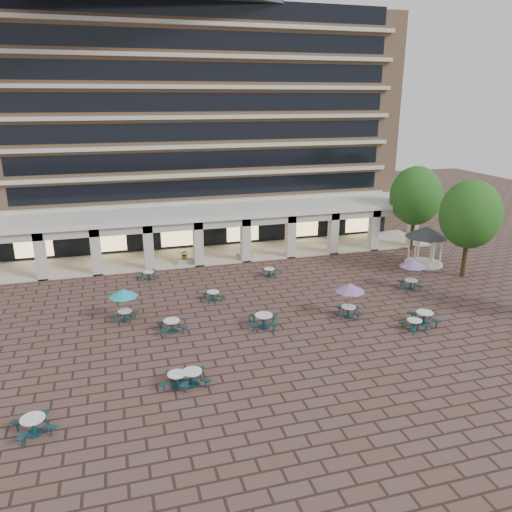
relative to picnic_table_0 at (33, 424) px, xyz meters
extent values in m
plane|color=brown|center=(12.97, 8.33, -0.47)|extent=(120.00, 120.00, 0.00)
cube|color=tan|center=(12.97, 33.83, 10.53)|extent=(40.00, 15.00, 22.00)
cube|color=beige|center=(12.97, 26.08, 4.03)|extent=(36.80, 0.50, 0.35)
cube|color=black|center=(12.97, 26.31, 5.33)|extent=(35.20, 0.05, 1.60)
cube|color=beige|center=(12.97, 26.08, 6.63)|extent=(36.80, 0.50, 0.35)
cube|color=black|center=(12.97, 26.31, 7.93)|extent=(35.20, 0.05, 1.60)
cube|color=beige|center=(12.97, 26.08, 9.23)|extent=(36.80, 0.50, 0.35)
cube|color=black|center=(12.97, 26.31, 10.53)|extent=(35.20, 0.05, 1.60)
cube|color=beige|center=(12.97, 26.08, 11.83)|extent=(36.80, 0.50, 0.35)
cube|color=black|center=(12.97, 26.31, 13.13)|extent=(35.20, 0.05, 1.60)
cube|color=beige|center=(12.97, 26.08, 14.43)|extent=(36.80, 0.50, 0.35)
cube|color=black|center=(12.97, 26.31, 15.73)|extent=(35.20, 0.05, 1.60)
cube|color=beige|center=(12.97, 26.08, 17.03)|extent=(36.80, 0.50, 0.35)
cube|color=black|center=(12.97, 26.31, 18.33)|extent=(35.20, 0.05, 1.60)
cube|color=beige|center=(12.97, 26.08, 19.63)|extent=(36.80, 0.50, 0.35)
cube|color=black|center=(12.97, 26.31, 20.93)|extent=(35.20, 0.05, 1.60)
cube|color=white|center=(12.97, 23.33, 3.73)|extent=(42.00, 6.60, 0.40)
cube|color=beige|center=(12.97, 20.48, 3.28)|extent=(42.00, 0.30, 0.90)
cube|color=black|center=(12.97, 26.03, 1.33)|extent=(38.00, 0.15, 3.20)
cube|color=beige|center=(12.97, 23.33, -0.41)|extent=(42.00, 6.00, 0.12)
cube|color=beige|center=(-1.81, 20.73, 1.53)|extent=(0.80, 0.80, 4.00)
cube|color=beige|center=(2.41, 20.73, 1.53)|extent=(0.80, 0.80, 4.00)
cube|color=beige|center=(6.63, 20.73, 1.53)|extent=(0.80, 0.80, 4.00)
cube|color=beige|center=(10.86, 20.73, 1.53)|extent=(0.80, 0.80, 4.00)
cube|color=beige|center=(15.08, 20.73, 1.53)|extent=(0.80, 0.80, 4.00)
cube|color=beige|center=(19.30, 20.73, 1.53)|extent=(0.80, 0.80, 4.00)
cube|color=beige|center=(23.52, 20.73, 1.53)|extent=(0.80, 0.80, 4.00)
cube|color=beige|center=(27.75, 20.73, 1.53)|extent=(0.80, 0.80, 4.00)
cube|color=beige|center=(31.97, 20.73, 1.53)|extent=(0.80, 0.80, 4.00)
cube|color=#FFD88C|center=(-3.03, 25.88, 1.13)|extent=(3.20, 0.08, 2.40)
cube|color=#FFD88C|center=(3.37, 25.88, 1.13)|extent=(3.20, 0.08, 2.40)
cube|color=#FFD88C|center=(9.77, 25.88, 1.13)|extent=(3.20, 0.08, 2.40)
cube|color=#FFD88C|center=(16.17, 25.88, 1.13)|extent=(3.20, 0.08, 2.40)
cube|color=#FFD88C|center=(22.57, 25.88, 1.13)|extent=(3.20, 0.08, 2.40)
cube|color=#FFD88C|center=(28.97, 25.88, 1.13)|extent=(3.20, 0.08, 2.40)
cylinder|color=#143A3E|center=(0.00, 0.00, -0.45)|extent=(0.73, 0.73, 0.04)
cylinder|color=#143A3E|center=(0.00, 0.00, -0.13)|extent=(0.19, 0.19, 0.69)
cylinder|color=white|center=(0.00, 0.00, 0.29)|extent=(1.05, 1.05, 0.05)
cube|color=#143A3E|center=(0.38, 0.72, -0.01)|extent=(0.53, 0.65, 0.05)
cylinder|color=#143A3E|center=(0.38, 0.72, -0.25)|extent=(0.08, 0.08, 0.44)
cube|color=#143A3E|center=(-0.72, 0.38, -0.01)|extent=(0.65, 0.53, 0.05)
cylinder|color=#143A3E|center=(-0.72, 0.38, -0.25)|extent=(0.08, 0.08, 0.44)
cube|color=#143A3E|center=(-0.38, -0.72, -0.01)|extent=(0.53, 0.65, 0.05)
cylinder|color=#143A3E|center=(-0.38, -0.72, -0.25)|extent=(0.08, 0.08, 0.44)
cube|color=#143A3E|center=(0.72, -0.38, -0.01)|extent=(0.65, 0.53, 0.05)
cylinder|color=#143A3E|center=(0.72, -0.38, -0.25)|extent=(0.08, 0.08, 0.44)
cylinder|color=#143A3E|center=(6.48, 2.04, -0.45)|extent=(0.67, 0.67, 0.04)
cylinder|color=#143A3E|center=(6.48, 2.04, -0.16)|extent=(0.17, 0.17, 0.63)
cylinder|color=white|center=(6.48, 2.04, 0.22)|extent=(0.95, 0.95, 0.05)
cube|color=#143A3E|center=(7.16, 2.33, -0.05)|extent=(0.59, 0.45, 0.05)
cylinder|color=#143A3E|center=(7.16, 2.33, -0.27)|extent=(0.08, 0.08, 0.40)
cube|color=#143A3E|center=(6.19, 2.73, -0.05)|extent=(0.45, 0.59, 0.05)
cylinder|color=#143A3E|center=(6.19, 2.73, -0.27)|extent=(0.08, 0.08, 0.40)
cube|color=#143A3E|center=(5.80, 1.75, -0.05)|extent=(0.59, 0.45, 0.05)
cylinder|color=#143A3E|center=(5.80, 1.75, -0.27)|extent=(0.08, 0.08, 0.40)
cube|color=#143A3E|center=(6.77, 1.36, -0.05)|extent=(0.45, 0.59, 0.05)
cylinder|color=#143A3E|center=(6.77, 1.36, -0.27)|extent=(0.08, 0.08, 0.40)
cylinder|color=#143A3E|center=(21.65, 4.31, -0.45)|extent=(0.65, 0.65, 0.04)
cylinder|color=#143A3E|center=(21.65, 4.31, -0.17)|extent=(0.17, 0.17, 0.61)
cylinder|color=white|center=(21.65, 4.31, 0.20)|extent=(0.93, 0.93, 0.05)
cube|color=#143A3E|center=(22.05, 4.91, -0.06)|extent=(0.50, 0.57, 0.05)
cylinder|color=#143A3E|center=(22.05, 4.91, -0.28)|extent=(0.07, 0.07, 0.39)
cube|color=#143A3E|center=(21.05, 4.71, -0.06)|extent=(0.57, 0.50, 0.05)
cylinder|color=#143A3E|center=(21.05, 4.71, -0.28)|extent=(0.07, 0.07, 0.39)
cube|color=#143A3E|center=(21.25, 3.71, -0.06)|extent=(0.50, 0.57, 0.05)
cylinder|color=#143A3E|center=(21.25, 3.71, -0.28)|extent=(0.07, 0.07, 0.39)
cube|color=#143A3E|center=(22.25, 3.91, -0.06)|extent=(0.57, 0.50, 0.05)
cylinder|color=#143A3E|center=(22.25, 3.91, -0.28)|extent=(0.07, 0.07, 0.39)
cylinder|color=#143A3E|center=(4.24, 10.87, -0.45)|extent=(0.63, 0.63, 0.04)
cylinder|color=#143A3E|center=(4.24, 10.87, -0.18)|extent=(0.16, 0.16, 0.59)
cylinder|color=white|center=(4.24, 10.87, 0.18)|extent=(0.90, 0.90, 0.04)
cube|color=#143A3E|center=(4.89, 11.13, -0.08)|extent=(0.55, 0.42, 0.04)
cylinder|color=#143A3E|center=(4.89, 11.13, -0.28)|extent=(0.07, 0.07, 0.38)
cube|color=#143A3E|center=(3.98, 11.52, -0.08)|extent=(0.42, 0.55, 0.04)
cylinder|color=#143A3E|center=(3.98, 11.52, -0.28)|extent=(0.07, 0.07, 0.38)
cube|color=#143A3E|center=(3.59, 10.60, -0.08)|extent=(0.55, 0.42, 0.04)
cylinder|color=#143A3E|center=(3.59, 10.60, -0.28)|extent=(0.07, 0.07, 0.38)
cube|color=#143A3E|center=(4.51, 10.22, -0.08)|extent=(0.42, 0.55, 0.04)
cylinder|color=#143A3E|center=(4.51, 10.22, -0.28)|extent=(0.07, 0.07, 0.38)
cylinder|color=gray|center=(4.24, 10.87, 0.61)|extent=(0.04, 0.04, 2.16)
cone|color=#21A8BB|center=(4.24, 10.87, 1.46)|extent=(1.89, 1.89, 0.49)
cylinder|color=#143A3E|center=(7.25, 1.99, -0.45)|extent=(0.71, 0.71, 0.04)
cylinder|color=#143A3E|center=(7.25, 1.99, -0.14)|extent=(0.18, 0.18, 0.67)
cylinder|color=white|center=(7.25, 1.99, 0.27)|extent=(1.01, 1.01, 0.05)
cube|color=#143A3E|center=(7.76, 2.59, -0.03)|extent=(0.58, 0.61, 0.05)
cylinder|color=#143A3E|center=(7.76, 2.59, -0.26)|extent=(0.08, 0.08, 0.43)
cube|color=#143A3E|center=(6.65, 2.50, -0.03)|extent=(0.61, 0.58, 0.05)
cylinder|color=#143A3E|center=(6.65, 2.50, -0.26)|extent=(0.08, 0.08, 0.43)
cube|color=#143A3E|center=(6.74, 1.39, -0.03)|extent=(0.58, 0.61, 0.05)
cylinder|color=#143A3E|center=(6.74, 1.39, -0.26)|extent=(0.08, 0.08, 0.43)
cube|color=#143A3E|center=(7.85, 1.48, -0.03)|extent=(0.61, 0.58, 0.05)
cylinder|color=#143A3E|center=(7.85, 1.48, -0.26)|extent=(0.08, 0.08, 0.43)
cylinder|color=#143A3E|center=(18.59, 7.32, -0.45)|extent=(0.68, 0.68, 0.04)
cylinder|color=#143A3E|center=(18.59, 7.32, -0.15)|extent=(0.17, 0.17, 0.64)
cylinder|color=white|center=(18.59, 7.32, 0.24)|extent=(0.97, 0.97, 0.05)
cube|color=#143A3E|center=(19.27, 7.66, -0.04)|extent=(0.60, 0.48, 0.05)
cylinder|color=#143A3E|center=(19.27, 7.66, -0.27)|extent=(0.08, 0.08, 0.41)
cube|color=#143A3E|center=(18.25, 8.00, -0.04)|extent=(0.48, 0.60, 0.05)
cylinder|color=#143A3E|center=(18.25, 8.00, -0.27)|extent=(0.08, 0.08, 0.41)
cube|color=#143A3E|center=(17.91, 6.98, -0.04)|extent=(0.60, 0.48, 0.05)
cylinder|color=#143A3E|center=(17.91, 6.98, -0.27)|extent=(0.08, 0.08, 0.41)
cube|color=#143A3E|center=(18.93, 6.65, -0.04)|extent=(0.48, 0.60, 0.05)
cylinder|color=#143A3E|center=(18.93, 6.65, -0.27)|extent=(0.08, 0.08, 0.41)
cylinder|color=gray|center=(18.59, 7.32, 0.69)|extent=(0.05, 0.05, 2.33)
cone|color=#9265A9|center=(18.59, 7.32, 1.62)|extent=(2.04, 2.04, 0.53)
cylinder|color=#143A3E|center=(22.81, 4.97, -0.45)|extent=(0.75, 0.75, 0.04)
cylinder|color=#143A3E|center=(22.81, 4.97, -0.12)|extent=(0.19, 0.19, 0.71)
cylinder|color=white|center=(22.81, 4.97, 0.31)|extent=(1.08, 1.08, 0.05)
cube|color=#143A3E|center=(23.53, 5.40, 0.00)|extent=(0.66, 0.56, 0.05)
cylinder|color=#143A3E|center=(23.53, 5.40, -0.25)|extent=(0.09, 0.09, 0.45)
cube|color=#143A3E|center=(22.38, 5.68, 0.00)|extent=(0.56, 0.66, 0.05)
cylinder|color=#143A3E|center=(22.38, 5.68, -0.25)|extent=(0.09, 0.09, 0.45)
cube|color=#143A3E|center=(22.10, 4.53, 0.00)|extent=(0.66, 0.56, 0.05)
cylinder|color=#143A3E|center=(22.10, 4.53, -0.25)|extent=(0.09, 0.09, 0.45)
cube|color=#143A3E|center=(23.25, 4.25, 0.00)|extent=(0.56, 0.66, 0.05)
cylinder|color=#143A3E|center=(23.25, 4.25, -0.25)|extent=(0.09, 0.09, 0.45)
cylinder|color=#143A3E|center=(10.48, 12.60, -0.45)|extent=(0.63, 0.63, 0.04)
cylinder|color=#143A3E|center=(10.48, 12.60, -0.18)|extent=(0.16, 0.16, 0.59)
cylinder|color=white|center=(10.48, 12.60, 0.18)|extent=(0.89, 0.89, 0.04)
cube|color=#143A3E|center=(10.92, 13.14, -0.08)|extent=(0.50, 0.54, 0.04)
cylinder|color=#143A3E|center=(10.92, 13.14, -0.28)|extent=(0.07, 0.07, 0.38)
cube|color=#143A3E|center=(9.94, 13.04, -0.08)|extent=(0.54, 0.50, 0.04)
cylinder|color=#143A3E|center=(9.94, 13.04, -0.28)|extent=(0.07, 0.07, 0.38)
cube|color=#143A3E|center=(10.04, 12.06, -0.08)|extent=(0.50, 0.54, 0.04)
cylinder|color=#143A3E|center=(10.04, 12.06, -0.28)|extent=(0.07, 0.07, 0.38)
cube|color=#143A3E|center=(11.02, 12.16, -0.08)|extent=(0.54, 0.50, 0.04)
cylinder|color=#143A3E|center=(11.02, 12.16, -0.28)|extent=(0.07, 0.07, 0.38)
cylinder|color=#143A3E|center=(6.99, 8.34, -0.45)|extent=(0.72, 0.72, 0.04)
cylinder|color=#143A3E|center=(6.99, 8.34, -0.13)|extent=(0.18, 0.18, 0.68)
cylinder|color=white|center=(6.99, 8.34, 0.28)|extent=(1.03, 1.03, 0.05)
cube|color=#143A3E|center=(7.48, 8.97, -0.02)|extent=(0.57, 0.62, 0.05)
cylinder|color=#143A3E|center=(7.48, 8.97, -0.26)|extent=(0.08, 0.08, 0.43)
cube|color=#143A3E|center=(6.36, 8.83, -0.02)|extent=(0.62, 0.57, 0.05)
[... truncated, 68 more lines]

